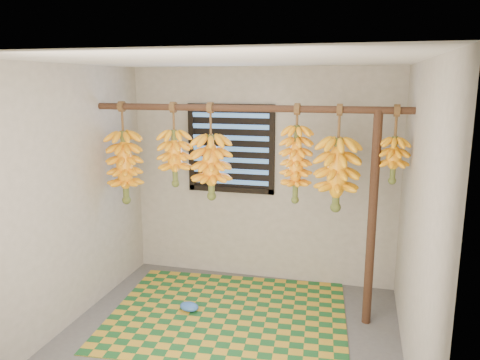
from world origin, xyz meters
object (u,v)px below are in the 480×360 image
(banana_bunch_b, at_px, (175,158))
(banana_bunch_a, at_px, (125,167))
(support_post, at_px, (372,221))
(banana_bunch_f, at_px, (394,160))
(banana_bunch_d, at_px, (296,164))
(banana_bunch_c, at_px, (211,167))
(woven_mat, at_px, (228,314))
(banana_bunch_e, at_px, (337,174))
(plastic_bag, at_px, (189,307))

(banana_bunch_b, bearing_deg, banana_bunch_a, 180.00)
(support_post, height_order, banana_bunch_f, banana_bunch_f)
(banana_bunch_a, xyz_separation_m, banana_bunch_d, (1.75, -0.00, 0.11))
(banana_bunch_c, xyz_separation_m, banana_bunch_d, (0.82, 0.00, 0.06))
(woven_mat, bearing_deg, banana_bunch_a, 170.37)
(woven_mat, relative_size, banana_bunch_e, 2.36)
(plastic_bag, xyz_separation_m, banana_bunch_d, (1.00, 0.23, 1.44))
(banana_bunch_d, distance_m, banana_bunch_e, 0.38)
(support_post, xyz_separation_m, woven_mat, (-1.31, -0.19, -0.99))
(plastic_bag, bearing_deg, banana_bunch_b, 131.64)
(support_post, relative_size, banana_bunch_a, 1.94)
(banana_bunch_b, relative_size, banana_bunch_d, 0.90)
(woven_mat, relative_size, banana_bunch_d, 2.48)
(support_post, bearing_deg, banana_bunch_a, 180.00)
(banana_bunch_a, xyz_separation_m, banana_bunch_c, (0.93, -0.00, 0.04))
(plastic_bag, xyz_separation_m, banana_bunch_c, (0.17, 0.23, 1.38))
(support_post, height_order, banana_bunch_b, banana_bunch_b)
(banana_bunch_c, height_order, banana_bunch_d, same)
(banana_bunch_b, xyz_separation_m, banana_bunch_d, (1.20, 0.00, -0.01))
(banana_bunch_d, relative_size, banana_bunch_e, 0.95)
(support_post, xyz_separation_m, plastic_bag, (-1.70, -0.23, -0.95))
(support_post, relative_size, banana_bunch_d, 2.19)
(support_post, bearing_deg, banana_bunch_b, 180.00)
(woven_mat, xyz_separation_m, banana_bunch_c, (-0.22, 0.19, 1.43))
(woven_mat, bearing_deg, plastic_bag, -175.10)
(banana_bunch_a, bearing_deg, plastic_bag, -16.84)
(support_post, bearing_deg, banana_bunch_c, 180.00)
(woven_mat, height_order, banana_bunch_c, banana_bunch_c)
(plastic_bag, height_order, banana_bunch_d, banana_bunch_d)
(banana_bunch_b, distance_m, banana_bunch_e, 1.58)
(plastic_bag, bearing_deg, banana_bunch_d, 12.89)
(support_post, height_order, banana_bunch_e, banana_bunch_e)
(support_post, relative_size, banana_bunch_c, 2.15)
(banana_bunch_e, bearing_deg, woven_mat, -168.78)
(plastic_bag, xyz_separation_m, banana_bunch_f, (1.85, 0.23, 1.52))
(banana_bunch_e, distance_m, banana_bunch_f, 0.50)
(banana_bunch_a, distance_m, banana_bunch_c, 0.93)
(banana_bunch_b, xyz_separation_m, banana_bunch_f, (2.05, -0.00, 0.07))
(woven_mat, bearing_deg, banana_bunch_c, 138.27)
(plastic_bag, xyz_separation_m, banana_bunch_b, (-0.20, 0.23, 1.45))
(banana_bunch_b, xyz_separation_m, banana_bunch_c, (0.38, 0.00, -0.07))
(woven_mat, height_order, banana_bunch_e, banana_bunch_e)
(banana_bunch_e, bearing_deg, banana_bunch_d, 180.00)
(plastic_bag, relative_size, banana_bunch_b, 0.25)
(banana_bunch_b, bearing_deg, support_post, 0.00)
(banana_bunch_c, height_order, banana_bunch_f, same)
(banana_bunch_e, xyz_separation_m, banana_bunch_f, (0.48, -0.00, 0.15))
(support_post, bearing_deg, banana_bunch_d, 180.00)
(plastic_bag, distance_m, banana_bunch_e, 1.95)
(banana_bunch_b, bearing_deg, banana_bunch_c, 0.00)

